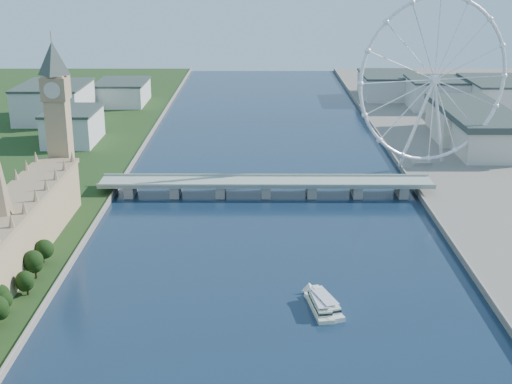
{
  "coord_description": "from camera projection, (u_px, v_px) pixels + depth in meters",
  "views": [
    {
      "loc": [
        -4.51,
        -150.37,
        149.27
      ],
      "look_at": [
        -6.21,
        210.0,
        31.29
      ],
      "focal_mm": 50.0,
      "sensor_mm": 36.0,
      "label": 1
    }
  ],
  "objects": [
    {
      "name": "tour_boat_far",
      "position": [
        324.0,
        309.0,
        319.64
      ],
      "size": [
        17.88,
        32.53,
        7.0
      ],
      "primitive_type": null,
      "rotation": [
        0.0,
        0.0,
        0.33
      ],
      "color": "silver",
      "rests_on": "ground"
    },
    {
      "name": "westminster_bridge",
      "position": [
        266.0,
        185.0,
        472.37
      ],
      "size": [
        220.0,
        22.0,
        9.5
      ],
      "color": "gray",
      "rests_on": "ground"
    },
    {
      "name": "parliament_range",
      "position": [
        5.0,
        242.0,
        345.71
      ],
      "size": [
        24.0,
        200.0,
        70.0
      ],
      "color": "tan",
      "rests_on": "ground"
    },
    {
      "name": "city_skyline",
      "position": [
        303.0,
        97.0,
        716.15
      ],
      "size": [
        505.0,
        280.0,
        32.0
      ],
      "color": "beige",
      "rests_on": "ground"
    },
    {
      "name": "county_hall",
      "position": [
        473.0,
        146.0,
        597.19
      ],
      "size": [
        54.0,
        144.0,
        35.0
      ],
      "primitive_type": null,
      "color": "beige",
      "rests_on": "ground"
    },
    {
      "name": "london_eye",
      "position": [
        435.0,
        80.0,
        505.23
      ],
      "size": [
        113.6,
        39.12,
        124.3
      ],
      "color": "silver",
      "rests_on": "ground"
    },
    {
      "name": "tour_boat_near",
      "position": [
        320.0,
        311.0,
        317.51
      ],
      "size": [
        11.73,
        29.81,
        6.41
      ],
      "primitive_type": null,
      "rotation": [
        0.0,
        0.0,
        0.15
      ],
      "color": "beige",
      "rests_on": "ground"
    },
    {
      "name": "big_ben",
      "position": [
        57.0,
        102.0,
        433.38
      ],
      "size": [
        20.02,
        20.02,
        110.0
      ],
      "color": "tan",
      "rests_on": "ground"
    }
  ]
}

